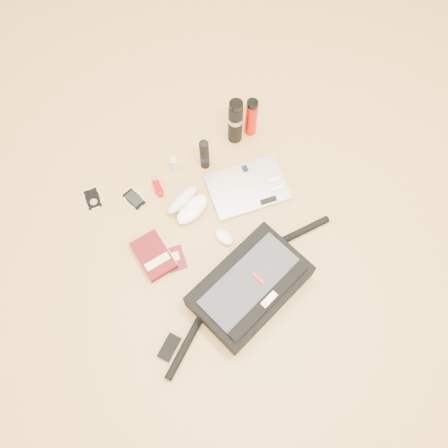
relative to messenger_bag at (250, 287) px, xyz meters
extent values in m
plane|color=tan|center=(0.04, 0.25, -0.06)|extent=(4.00, 4.00, 0.00)
cube|color=black|center=(0.00, 0.00, 0.00)|extent=(0.54, 0.42, 0.12)
cube|color=#2E3036|center=(0.00, -0.01, 0.06)|extent=(0.47, 0.32, 0.01)
cube|color=black|center=(0.03, -0.10, 0.06)|extent=(0.43, 0.16, 0.01)
cube|color=beige|center=(0.03, -0.10, 0.06)|extent=(0.08, 0.05, 0.02)
cube|color=#9F1913|center=(0.04, 0.00, 0.07)|extent=(0.03, 0.07, 0.02)
cylinder|color=black|center=(-0.34, -0.07, -0.05)|extent=(0.27, 0.19, 0.03)
cylinder|color=black|center=(0.34, 0.12, -0.05)|extent=(0.30, 0.04, 0.03)
cube|color=black|center=(-0.41, -0.05, -0.05)|extent=(0.12, 0.10, 0.02)
cube|color=silver|center=(0.25, 0.43, -0.05)|extent=(0.40, 0.31, 0.02)
cube|color=black|center=(0.29, 0.52, -0.04)|extent=(0.03, 0.04, 0.00)
cube|color=silver|center=(0.38, 0.40, -0.03)|extent=(0.07, 0.03, 0.01)
cube|color=silver|center=(0.37, 0.35, -0.03)|extent=(0.06, 0.03, 0.01)
cube|color=black|center=(0.29, 0.32, -0.03)|extent=(0.08, 0.04, 0.01)
cube|color=#4F0D0F|center=(-0.29, 0.34, -0.04)|extent=(0.14, 0.21, 0.04)
cube|color=beige|center=(-0.22, 0.35, -0.04)|extent=(0.01, 0.19, 0.03)
cube|color=beige|center=(-0.29, 0.30, -0.03)|extent=(0.11, 0.04, 0.00)
cube|color=#540F1A|center=(-0.21, 0.29, -0.06)|extent=(0.10, 0.13, 0.00)
cube|color=gold|center=(-0.21, 0.30, -0.06)|extent=(0.05, 0.05, 0.00)
ellipsoid|color=white|center=(0.03, 0.27, -0.05)|extent=(0.08, 0.11, 0.03)
ellipsoid|color=white|center=(-0.04, 0.45, -0.04)|extent=(0.21, 0.15, 0.05)
ellipsoid|color=white|center=(-0.06, 0.51, -0.01)|extent=(0.21, 0.15, 0.11)
ellipsoid|color=black|center=(-0.07, 0.44, -0.03)|extent=(0.06, 0.05, 0.02)
ellipsoid|color=black|center=(0.00, 0.47, -0.03)|extent=(0.06, 0.05, 0.02)
cylinder|color=black|center=(-0.04, 0.45, -0.03)|extent=(0.03, 0.01, 0.01)
cube|color=black|center=(-0.42, 0.74, -0.06)|extent=(0.07, 0.11, 0.01)
cylinder|color=#B2B2B5|center=(-0.42, 0.72, -0.05)|extent=(0.04, 0.04, 0.00)
torus|color=silver|center=(-0.42, 0.74, -0.06)|extent=(0.10, 0.10, 0.01)
cube|color=black|center=(-0.25, 0.65, -0.06)|extent=(0.08, 0.12, 0.01)
cube|color=black|center=(-0.25, 0.65, -0.05)|extent=(0.07, 0.09, 0.00)
torus|color=white|center=(-0.25, 0.65, -0.06)|extent=(0.10, 0.10, 0.01)
cube|color=#AF0000|center=(-0.12, 0.64, -0.05)|extent=(0.04, 0.07, 0.03)
cube|color=#A91208|center=(-0.13, 0.60, -0.05)|extent=(0.03, 0.02, 0.02)
cylinder|color=#AFAFB2|center=(-0.12, 0.69, -0.05)|extent=(0.03, 0.04, 0.02)
cylinder|color=silver|center=(-0.01, 0.69, -0.02)|extent=(0.04, 0.04, 0.09)
cylinder|color=white|center=(-0.01, 0.69, 0.04)|extent=(0.02, 0.02, 0.02)
cylinder|color=silver|center=(-0.01, 0.69, 0.05)|extent=(0.01, 0.01, 0.01)
cylinder|color=black|center=(0.14, 0.65, 0.03)|extent=(0.05, 0.05, 0.19)
cylinder|color=black|center=(0.14, 0.65, 0.01)|extent=(0.06, 0.06, 0.04)
ellipsoid|color=black|center=(0.14, 0.65, 0.12)|extent=(0.05, 0.05, 0.02)
cylinder|color=black|center=(0.34, 0.71, 0.06)|extent=(0.08, 0.08, 0.24)
cylinder|color=#9FA0A2|center=(0.34, 0.71, 0.09)|extent=(0.08, 0.08, 0.03)
cylinder|color=black|center=(0.34, 0.71, 0.19)|extent=(0.07, 0.07, 0.02)
cylinder|color=#B60E03|center=(0.43, 0.71, 0.04)|extent=(0.08, 0.08, 0.20)
cylinder|color=black|center=(0.43, 0.71, 0.15)|extent=(0.07, 0.07, 0.02)
camera|label=1|loc=(-0.33, -0.37, 1.79)|focal=35.00mm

